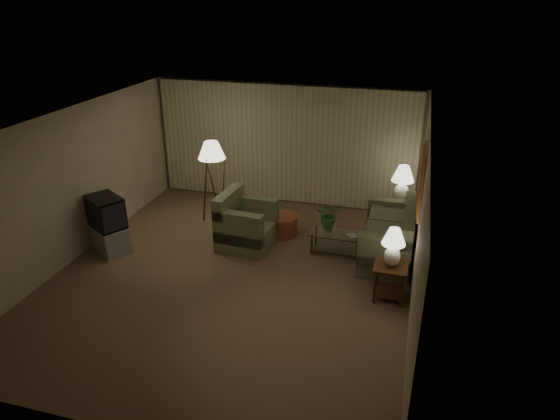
% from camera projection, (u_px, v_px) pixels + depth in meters
% --- Properties ---
extents(ground, '(7.00, 7.00, 0.00)m').
position_uv_depth(ground, '(234.00, 274.00, 8.70)').
color(ground, brown).
rests_on(ground, ground).
extents(room_shell, '(6.04, 7.02, 2.72)m').
position_uv_depth(room_shell, '(259.00, 153.00, 9.30)').
color(room_shell, beige).
rests_on(room_shell, ground).
extents(sofa, '(1.80, 0.91, 0.80)m').
position_uv_depth(sofa, '(387.00, 237.00, 9.12)').
color(sofa, gray).
rests_on(sofa, ground).
extents(armchair, '(1.16, 1.11, 0.84)m').
position_uv_depth(armchair, '(247.00, 226.00, 9.50)').
color(armchair, gray).
rests_on(armchair, ground).
extents(side_table_near, '(0.52, 0.52, 0.60)m').
position_uv_depth(side_table_near, '(390.00, 276.00, 7.89)').
color(side_table_near, '#351F0E').
rests_on(side_table_near, ground).
extents(side_table_far, '(0.45, 0.37, 0.60)m').
position_uv_depth(side_table_far, '(399.00, 211.00, 10.18)').
color(side_table_far, '#351F0E').
rests_on(side_table_far, ground).
extents(table_lamp_near, '(0.37, 0.37, 0.64)m').
position_uv_depth(table_lamp_near, '(393.00, 244.00, 7.66)').
color(table_lamp_near, white).
rests_on(table_lamp_near, side_table_near).
extents(table_lamp_far, '(0.45, 0.45, 0.77)m').
position_uv_depth(table_lamp_far, '(403.00, 181.00, 9.91)').
color(table_lamp_far, white).
rests_on(table_lamp_far, side_table_far).
extents(coffee_table, '(0.97, 0.53, 0.41)m').
position_uv_depth(coffee_table, '(336.00, 239.00, 9.31)').
color(coffee_table, silver).
rests_on(coffee_table, ground).
extents(tv_cabinet, '(1.23, 1.20, 0.50)m').
position_uv_depth(tv_cabinet, '(110.00, 238.00, 9.40)').
color(tv_cabinet, '#9A9A9C').
rests_on(tv_cabinet, ground).
extents(crt_tv, '(1.13, 1.11, 0.59)m').
position_uv_depth(crt_tv, '(106.00, 212.00, 9.18)').
color(crt_tv, black).
rests_on(crt_tv, tv_cabinet).
extents(floor_lamp, '(0.56, 0.56, 1.73)m').
position_uv_depth(floor_lamp, '(213.00, 180.00, 10.38)').
color(floor_lamp, '#351F0E').
rests_on(floor_lamp, ground).
extents(ottoman, '(0.66, 0.66, 0.41)m').
position_uv_depth(ottoman, '(283.00, 225.00, 10.03)').
color(ottoman, '#A84F39').
rests_on(ottoman, ground).
extents(vase, '(0.14, 0.14, 0.14)m').
position_uv_depth(vase, '(328.00, 228.00, 9.26)').
color(vase, white).
rests_on(vase, coffee_table).
extents(flowers, '(0.54, 0.50, 0.51)m').
position_uv_depth(flowers, '(329.00, 213.00, 9.12)').
color(flowers, '#3B7534').
rests_on(flowers, vase).
extents(book, '(0.24, 0.25, 0.02)m').
position_uv_depth(book, '(349.00, 236.00, 9.10)').
color(book, olive).
rests_on(book, coffee_table).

